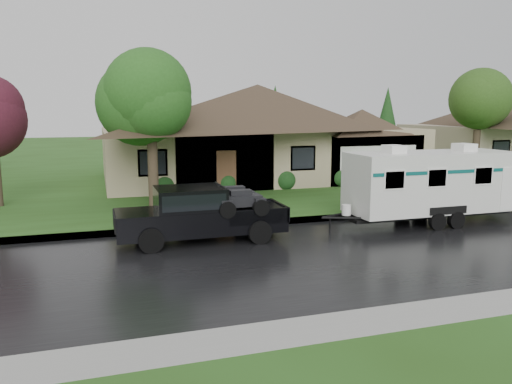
# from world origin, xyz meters

# --- Properties ---
(ground) EXTENTS (140.00, 140.00, 0.00)m
(ground) POSITION_xyz_m (0.00, 0.00, 0.00)
(ground) COLOR #274A17
(ground) RESTS_ON ground
(road) EXTENTS (140.00, 8.00, 0.01)m
(road) POSITION_xyz_m (0.00, -2.00, 0.01)
(road) COLOR black
(road) RESTS_ON ground
(curb) EXTENTS (140.00, 0.50, 0.15)m
(curb) POSITION_xyz_m (0.00, 2.25, 0.07)
(curb) COLOR gray
(curb) RESTS_ON ground
(lawn) EXTENTS (140.00, 26.00, 0.15)m
(lawn) POSITION_xyz_m (0.00, 15.00, 0.07)
(lawn) COLOR #274A17
(lawn) RESTS_ON ground
(house_main) EXTENTS (19.44, 10.80, 6.90)m
(house_main) POSITION_xyz_m (2.29, 13.84, 3.59)
(house_main) COLOR tan
(house_main) RESTS_ON lawn
(tree_left_green) EXTENTS (3.93, 3.93, 6.50)m
(tree_left_green) POSITION_xyz_m (-5.13, 6.23, 4.66)
(tree_left_green) COLOR #382B1E
(tree_left_green) RESTS_ON lawn
(tree_right_green) EXTENTS (4.00, 4.00, 6.62)m
(tree_right_green) POSITION_xyz_m (14.74, 9.98, 4.75)
(tree_right_green) COLOR #382B1E
(tree_right_green) RESTS_ON lawn
(shrub_row) EXTENTS (13.60, 1.00, 1.00)m
(shrub_row) POSITION_xyz_m (2.00, 9.30, 0.65)
(shrub_row) COLOR #143814
(shrub_row) RESTS_ON lawn
(pickup_truck) EXTENTS (5.39, 2.05, 1.80)m
(pickup_truck) POSITION_xyz_m (-4.32, 0.60, 0.96)
(pickup_truck) COLOR black
(pickup_truck) RESTS_ON ground
(travel_trailer) EXTENTS (6.65, 2.34, 2.98)m
(travel_trailer) POSITION_xyz_m (4.48, 0.60, 1.58)
(travel_trailer) COLOR silver
(travel_trailer) RESTS_ON ground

